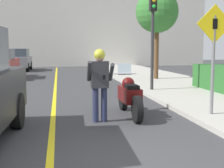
# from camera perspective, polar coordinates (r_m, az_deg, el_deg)

# --- Properties ---
(road_center_line) EXTENTS (0.12, 36.00, 0.01)m
(road_center_line) POSITION_cam_1_polar(r_m,az_deg,el_deg) (10.33, -10.50, -3.01)
(road_center_line) COLOR yellow
(road_center_line) RESTS_ON ground
(building_backdrop) EXTENTS (28.00, 1.20, 7.25)m
(building_backdrop) POSITION_cam_1_polar(r_m,az_deg,el_deg) (30.25, -9.04, 10.09)
(building_backdrop) COLOR beige
(building_backdrop) RESTS_ON ground
(motorcycle) EXTENTS (0.62, 2.21, 1.30)m
(motorcycle) POSITION_cam_1_polar(r_m,az_deg,el_deg) (7.87, 3.20, -2.17)
(motorcycle) COLOR black
(motorcycle) RESTS_ON ground
(person_biker) EXTENTS (0.59, 0.46, 1.68)m
(person_biker) POSITION_cam_1_polar(r_m,az_deg,el_deg) (7.12, -2.26, 1.12)
(person_biker) COLOR #282D4C
(person_biker) RESTS_ON ground
(crossing_sign) EXTENTS (0.91, 0.08, 2.60)m
(crossing_sign) POSITION_cam_1_polar(r_m,az_deg,el_deg) (7.79, 18.10, 6.12)
(crossing_sign) COLOR slate
(crossing_sign) RESTS_ON sidewalk_curb
(traffic_light) EXTENTS (0.26, 0.30, 3.73)m
(traffic_light) POSITION_cam_1_polar(r_m,az_deg,el_deg) (12.06, 7.49, 11.29)
(traffic_light) COLOR #2D2D30
(traffic_light) RESTS_ON sidewalk_curb
(street_tree) EXTENTS (2.20, 2.20, 4.57)m
(street_tree) POSITION_cam_1_polar(r_m,az_deg,el_deg) (16.61, 8.23, 12.89)
(street_tree) COLOR brown
(street_tree) RESTS_ON sidewalk_curb
(parked_car_grey) EXTENTS (1.88, 4.20, 1.68)m
(parked_car_grey) POSITION_cam_1_polar(r_m,az_deg,el_deg) (25.02, -16.87, 4.31)
(parked_car_grey) COLOR black
(parked_car_grey) RESTS_ON ground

